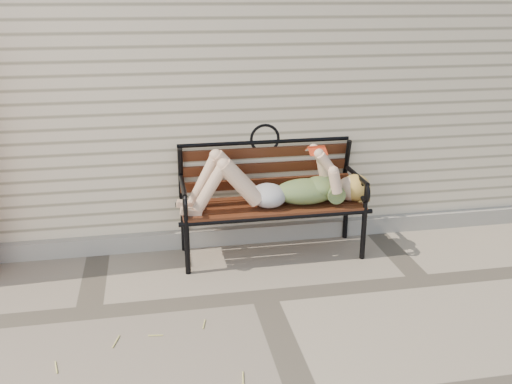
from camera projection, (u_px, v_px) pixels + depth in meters
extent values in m
plane|color=gray|center=(264.00, 296.00, 4.19)|extent=(80.00, 80.00, 0.00)
cube|color=beige|center=(212.00, 48.00, 6.47)|extent=(8.00, 4.00, 3.00)
cube|color=#9B968C|center=(243.00, 234.00, 5.06)|extent=(8.00, 0.10, 0.15)
cylinder|color=black|center=(187.00, 248.00, 4.45)|extent=(0.04, 0.04, 0.44)
cylinder|color=black|center=(183.00, 226.00, 4.86)|extent=(0.04, 0.04, 0.44)
cylinder|color=black|center=(363.00, 234.00, 4.71)|extent=(0.04, 0.04, 0.44)
cylinder|color=black|center=(346.00, 215.00, 5.12)|extent=(0.04, 0.04, 0.44)
cube|color=#4E2114|center=(272.00, 206.00, 4.71)|extent=(1.49, 0.48, 0.03)
cylinder|color=black|center=(278.00, 218.00, 4.51)|extent=(1.57, 0.04, 0.04)
cylinder|color=black|center=(267.00, 199.00, 4.92)|extent=(1.57, 0.04, 0.04)
torus|color=black|center=(265.00, 138.00, 4.85)|extent=(0.27, 0.04, 0.27)
ellipsoid|color=#0B384D|center=(306.00, 191.00, 4.69)|extent=(0.53, 0.30, 0.21)
ellipsoid|color=#0B384D|center=(320.00, 187.00, 4.70)|extent=(0.26, 0.29, 0.16)
ellipsoid|color=#A7A7AC|center=(268.00, 195.00, 4.64)|extent=(0.29, 0.33, 0.19)
sphere|color=beige|center=(350.00, 189.00, 4.76)|extent=(0.22, 0.22, 0.22)
ellipsoid|color=gold|center=(356.00, 188.00, 4.77)|extent=(0.25, 0.25, 0.23)
cube|color=#B53014|center=(316.00, 147.00, 4.58)|extent=(0.14, 0.02, 0.02)
cube|color=beige|center=(318.00, 152.00, 4.55)|extent=(0.14, 0.09, 0.05)
cube|color=beige|center=(315.00, 149.00, 4.63)|extent=(0.14, 0.09, 0.05)
cube|color=#B53014|center=(318.00, 151.00, 4.55)|extent=(0.15, 0.09, 0.05)
cube|color=#B53014|center=(315.00, 148.00, 4.63)|extent=(0.15, 0.09, 0.05)
cylinder|color=#D7CF69|center=(169.00, 373.00, 3.33)|extent=(0.11, 0.02, 0.01)
cylinder|color=#D7CF69|center=(4.00, 362.00, 3.44)|extent=(0.12, 0.09, 0.01)
cylinder|color=#D7CF69|center=(121.00, 329.00, 3.78)|extent=(0.07, 0.11, 0.01)
cylinder|color=#D7CF69|center=(83.00, 334.00, 3.72)|extent=(0.09, 0.06, 0.01)
cylinder|color=#D7CF69|center=(29.00, 348.00, 3.57)|extent=(0.14, 0.12, 0.01)
cylinder|color=#D7CF69|center=(33.00, 383.00, 3.26)|extent=(0.03, 0.19, 0.01)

